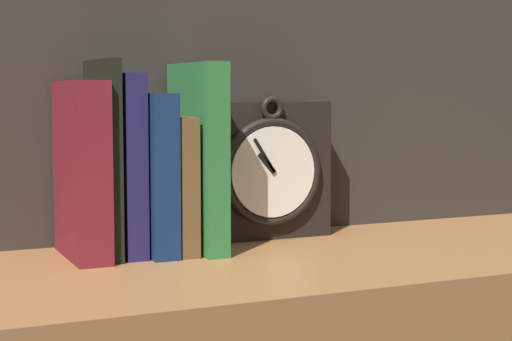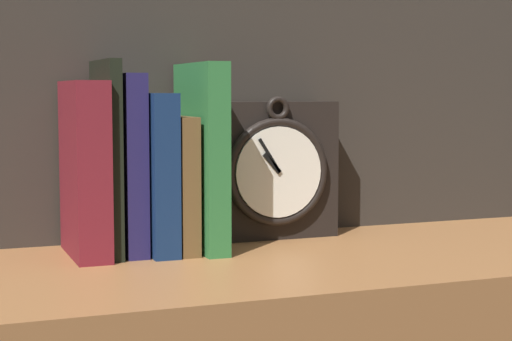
# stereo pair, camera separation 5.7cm
# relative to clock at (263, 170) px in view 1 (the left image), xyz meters

# --- Properties ---
(clock) EXTENTS (0.19, 0.07, 0.20)m
(clock) POSITION_rel_clock_xyz_m (0.00, 0.00, 0.00)
(clock) COLOR black
(clock) RESTS_ON bookshelf
(book_slot0_maroon) EXTENTS (0.04, 0.14, 0.22)m
(book_slot0_maroon) POSITION_rel_clock_xyz_m (-0.26, -0.04, 0.01)
(book_slot0_maroon) COLOR maroon
(book_slot0_maroon) RESTS_ON bookshelf
(book_slot1_black) EXTENTS (0.02, 0.13, 0.24)m
(book_slot1_black) POSITION_rel_clock_xyz_m (-0.23, -0.03, 0.03)
(book_slot1_black) COLOR black
(book_slot1_black) RESTS_ON bookshelf
(book_slot2_navy) EXTENTS (0.03, 0.13, 0.23)m
(book_slot2_navy) POSITION_rel_clock_xyz_m (-0.21, -0.03, 0.02)
(book_slot2_navy) COLOR #1E1A4A
(book_slot2_navy) RESTS_ON bookshelf
(book_slot3_navy) EXTENTS (0.03, 0.14, 0.20)m
(book_slot3_navy) POSITION_rel_clock_xyz_m (-0.17, -0.04, 0.01)
(book_slot3_navy) COLOR navy
(book_slot3_navy) RESTS_ON bookshelf
(book_slot4_brown) EXTENTS (0.02, 0.14, 0.17)m
(book_slot4_brown) POSITION_rel_clock_xyz_m (-0.14, -0.04, -0.01)
(book_slot4_brown) COLOR brown
(book_slot4_brown) RESTS_ON bookshelf
(book_slot5_green) EXTENTS (0.03, 0.15, 0.24)m
(book_slot5_green) POSITION_rel_clock_xyz_m (-0.11, -0.04, 0.02)
(book_slot5_green) COLOR #2A6D36
(book_slot5_green) RESTS_ON bookshelf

